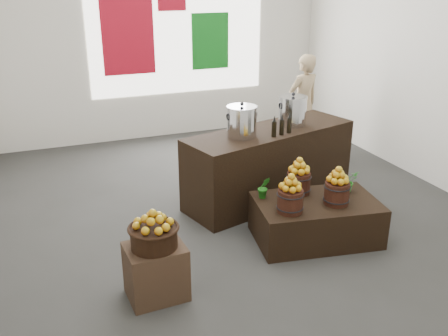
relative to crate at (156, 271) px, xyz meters
name	(u,v)px	position (x,y,z in m)	size (l,w,h in m)	color
ground	(237,212)	(1.40, 1.36, -0.27)	(7.00, 7.00, 0.00)	#31312F
back_wall	(161,26)	(1.40, 4.86, 1.73)	(6.00, 0.04, 4.00)	silver
back_opening	(178,25)	(1.70, 4.84, 1.73)	(3.20, 0.02, 2.40)	white
deco_red_left	(128,33)	(0.80, 4.83, 1.63)	(0.90, 0.04, 1.40)	#A40C1E
deco_green_right	(210,41)	(2.30, 4.83, 1.43)	(0.70, 0.04, 1.00)	#106819
crate	(156,271)	(0.00, 0.00, 0.00)	(0.54, 0.44, 0.54)	#463020
wicker_basket	(154,237)	(0.00, 0.00, 0.37)	(0.43, 0.43, 0.20)	black
apples_in_basket	(153,219)	(0.00, 0.00, 0.55)	(0.34, 0.34, 0.18)	#8B1304
display_table	(316,220)	(1.98, 0.41, -0.03)	(1.38, 0.85, 0.48)	black
apple_bucket_front_left	(290,201)	(1.56, 0.29, 0.34)	(0.28, 0.28, 0.25)	#36170E
apples_in_bucket_front_left	(291,182)	(1.56, 0.29, 0.56)	(0.21, 0.21, 0.19)	#8B1304
apple_bucket_front_right	(337,193)	(2.14, 0.28, 0.34)	(0.28, 0.28, 0.25)	#36170E
apples_in_bucket_front_right	(338,175)	(2.14, 0.28, 0.56)	(0.21, 0.21, 0.19)	#8B1304
apple_bucket_rear	(298,183)	(1.88, 0.69, 0.34)	(0.28, 0.28, 0.25)	#36170E
apples_in_bucket_rear	(299,165)	(1.88, 0.69, 0.56)	(0.21, 0.21, 0.19)	#8B1304
herb_garnish_right	(347,181)	(2.44, 0.52, 0.34)	(0.24, 0.21, 0.27)	#1B6916
herb_garnish_left	(264,187)	(1.45, 0.71, 0.34)	(0.14, 0.11, 0.26)	#1B6916
counter	(269,165)	(1.97, 1.61, 0.22)	(2.38, 0.76, 0.97)	black
stock_pot_left	(242,122)	(1.50, 1.48, 0.89)	(0.37, 0.37, 0.37)	silver
stock_pot_center	(292,111)	(2.33, 1.71, 0.89)	(0.37, 0.37, 0.37)	silver
oil_cruets	(284,124)	(2.03, 1.38, 0.84)	(0.26, 0.06, 0.27)	black
shopper	(303,104)	(3.33, 3.14, 0.56)	(0.60, 0.40, 1.65)	tan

